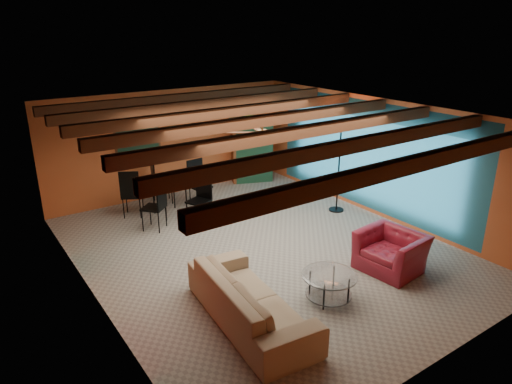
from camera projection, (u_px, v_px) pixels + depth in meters
room at (259, 132)px, 8.54m from camera, size 6.52×8.01×2.71m
sofa at (250, 299)px, 6.91m from camera, size 1.26×2.65×0.75m
armchair at (391, 252)px, 8.39m from camera, size 1.08×1.20×0.71m
coffee_table at (329, 287)px, 7.51m from camera, size 1.06×1.06×0.46m
dining_table at (169, 191)px, 10.75m from camera, size 2.41×2.41×1.15m
armoire at (249, 150)px, 13.00m from camera, size 1.12×0.82×1.76m
floor_lamp at (339, 167)px, 10.80m from camera, size 0.55×0.55×2.16m
ceiling_fan at (262, 133)px, 8.46m from camera, size 1.50×1.50×0.44m
painting at (138, 136)px, 11.28m from camera, size 1.05×0.03×0.65m
potted_plant at (249, 110)px, 12.61m from camera, size 0.53×0.49×0.51m
vase at (168, 163)px, 10.52m from camera, size 0.20×0.20×0.20m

